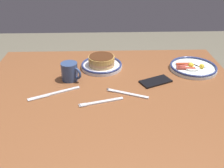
# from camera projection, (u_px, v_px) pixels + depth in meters

# --- Properties ---
(dining_table) EXTENTS (1.18, 0.92, 0.73)m
(dining_table) POSITION_uv_depth(u_px,v_px,m) (110.00, 112.00, 1.20)
(dining_table) COLOR brown
(dining_table) RESTS_ON ground_plane
(plate_near_main) EXTENTS (0.21, 0.21, 0.06)m
(plate_near_main) POSITION_uv_depth(u_px,v_px,m) (102.00, 63.00, 1.33)
(plate_near_main) COLOR white
(plate_near_main) RESTS_ON dining_table
(plate_center_pancakes) EXTENTS (0.24, 0.24, 0.04)m
(plate_center_pancakes) POSITION_uv_depth(u_px,v_px,m) (193.00, 67.00, 1.32)
(plate_center_pancakes) COLOR white
(plate_center_pancakes) RESTS_ON dining_table
(coffee_mug) EXTENTS (0.10, 0.08, 0.09)m
(coffee_mug) POSITION_uv_depth(u_px,v_px,m) (70.00, 71.00, 1.21)
(coffee_mug) COLOR #334772
(coffee_mug) RESTS_ON dining_table
(cell_phone) EXTENTS (0.16, 0.13, 0.01)m
(cell_phone) POSITION_uv_depth(u_px,v_px,m) (156.00, 81.00, 1.21)
(cell_phone) COLOR black
(cell_phone) RESTS_ON dining_table
(fork_near) EXTENTS (0.18, 0.09, 0.01)m
(fork_near) POSITION_uv_depth(u_px,v_px,m) (127.00, 94.00, 1.12)
(fork_near) COLOR silver
(fork_near) RESTS_ON dining_table
(fork_far) EXTENTS (0.18, 0.07, 0.01)m
(fork_far) POSITION_uv_depth(u_px,v_px,m) (101.00, 102.00, 1.06)
(fork_far) COLOR silver
(fork_far) RESTS_ON dining_table
(butter_knife) EXTENTS (0.21, 0.11, 0.01)m
(butter_knife) POSITION_uv_depth(u_px,v_px,m) (54.00, 93.00, 1.12)
(butter_knife) COLOR silver
(butter_knife) RESTS_ON dining_table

